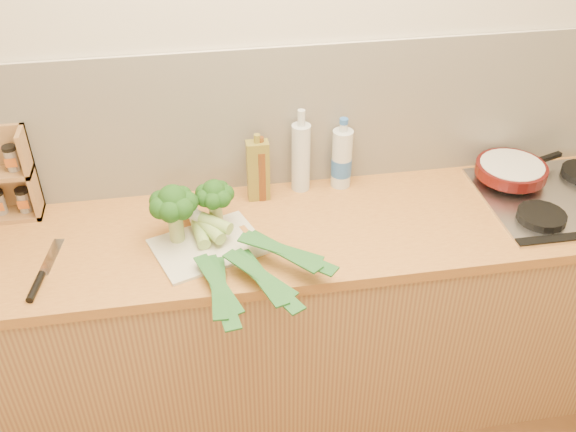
% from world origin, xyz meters
% --- Properties ---
extents(room_shell, '(3.50, 3.50, 3.50)m').
position_xyz_m(room_shell, '(0.00, 1.49, 1.17)').
color(room_shell, beige).
rests_on(room_shell, ground).
extents(counter, '(3.20, 0.62, 0.90)m').
position_xyz_m(counter, '(0.00, 1.20, 0.45)').
color(counter, '#B1894A').
rests_on(counter, ground).
extents(gas_hob, '(0.58, 0.50, 0.04)m').
position_xyz_m(gas_hob, '(1.02, 1.20, 0.91)').
color(gas_hob, silver).
rests_on(gas_hob, counter).
extents(chopping_board, '(0.41, 0.36, 0.01)m').
position_xyz_m(chopping_board, '(-0.29, 1.13, 0.91)').
color(chopping_board, beige).
rests_on(chopping_board, counter).
extents(broccoli_left, '(0.16, 0.16, 0.21)m').
position_xyz_m(broccoli_left, '(-0.39, 1.18, 1.05)').
color(broccoli_left, '#96A35F').
rests_on(broccoli_left, chopping_board).
extents(broccoli_right, '(0.13, 0.13, 0.18)m').
position_xyz_m(broccoli_right, '(-0.25, 1.23, 1.04)').
color(broccoli_right, '#96A35F').
rests_on(broccoli_right, chopping_board).
extents(leek_front, '(0.15, 0.63, 0.04)m').
position_xyz_m(leek_front, '(-0.30, 1.08, 0.93)').
color(leek_front, white).
rests_on(leek_front, chopping_board).
extents(leek_mid, '(0.36, 0.65, 0.04)m').
position_xyz_m(leek_mid, '(-0.25, 1.11, 0.95)').
color(leek_mid, white).
rests_on(leek_mid, chopping_board).
extents(leek_back, '(0.48, 0.45, 0.04)m').
position_xyz_m(leek_back, '(-0.19, 1.11, 0.97)').
color(leek_back, white).
rests_on(leek_back, chopping_board).
extents(chefs_knife, '(0.08, 0.31, 0.02)m').
position_xyz_m(chefs_knife, '(-0.82, 1.05, 0.91)').
color(chefs_knife, silver).
rests_on(chefs_knife, counter).
extents(skillet, '(0.38, 0.27, 0.05)m').
position_xyz_m(skillet, '(0.87, 1.34, 0.96)').
color(skillet, '#4A0E0C').
rests_on(skillet, gas_hob).
extents(oil_tin, '(0.08, 0.05, 0.26)m').
position_xyz_m(oil_tin, '(-0.09, 1.40, 1.02)').
color(oil_tin, olive).
rests_on(oil_tin, counter).
extents(glass_bottle, '(0.07, 0.07, 0.32)m').
position_xyz_m(glass_bottle, '(0.08, 1.44, 1.04)').
color(glass_bottle, silver).
rests_on(glass_bottle, counter).
extents(amber_bottle, '(0.06, 0.06, 0.25)m').
position_xyz_m(amber_bottle, '(-0.07, 1.40, 1.00)').
color(amber_bottle, brown).
rests_on(amber_bottle, counter).
extents(water_bottle, '(0.08, 0.08, 0.26)m').
position_xyz_m(water_bottle, '(0.23, 1.43, 1.01)').
color(water_bottle, silver).
rests_on(water_bottle, counter).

